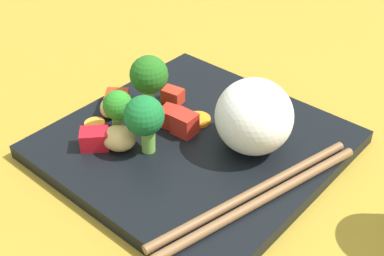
% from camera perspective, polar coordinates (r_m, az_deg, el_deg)
% --- Properties ---
extents(ground_plane, '(1.10, 1.10, 0.02)m').
position_cam_1_polar(ground_plane, '(0.54, 0.33, -3.29)').
color(ground_plane, olive).
extents(square_plate, '(0.28, 0.28, 0.01)m').
position_cam_1_polar(square_plate, '(0.53, 0.33, -1.84)').
color(square_plate, black).
rests_on(square_plate, ground_plane).
extents(rice_mound, '(0.11, 0.11, 0.07)m').
position_cam_1_polar(rice_mound, '(0.50, 6.98, 1.31)').
color(rice_mound, white).
rests_on(rice_mound, square_plate).
extents(broccoli_floret_0, '(0.04, 0.04, 0.06)m').
position_cam_1_polar(broccoli_floret_0, '(0.55, -4.87, 5.85)').
color(broccoli_floret_0, '#73BF55').
rests_on(broccoli_floret_0, square_plate).
extents(broccoli_floret_1, '(0.04, 0.04, 0.06)m').
position_cam_1_polar(broccoli_floret_1, '(0.49, -5.37, 1.17)').
color(broccoli_floret_1, '#72B144').
rests_on(broccoli_floret_1, square_plate).
extents(broccoli_floret_2, '(0.03, 0.03, 0.05)m').
position_cam_1_polar(broccoli_floret_2, '(0.52, -8.34, 2.39)').
color(broccoli_floret_2, '#68A749').
rests_on(broccoli_floret_2, square_plate).
extents(carrot_slice_0, '(0.03, 0.03, 0.01)m').
position_cam_1_polar(carrot_slice_0, '(0.55, -5.07, 1.09)').
color(carrot_slice_0, orange).
rests_on(carrot_slice_0, square_plate).
extents(carrot_slice_1, '(0.04, 0.04, 0.00)m').
position_cam_1_polar(carrot_slice_1, '(0.55, 0.66, 0.95)').
color(carrot_slice_1, orange).
rests_on(carrot_slice_1, square_plate).
extents(carrot_slice_2, '(0.03, 0.03, 0.00)m').
position_cam_1_polar(carrot_slice_2, '(0.55, -10.88, 0.43)').
color(carrot_slice_2, orange).
rests_on(carrot_slice_2, square_plate).
extents(pepper_chunk_0, '(0.04, 0.03, 0.02)m').
position_cam_1_polar(pepper_chunk_0, '(0.52, -10.89, -1.22)').
color(pepper_chunk_0, red).
rests_on(pepper_chunk_0, square_plate).
extents(pepper_chunk_1, '(0.02, 0.03, 0.02)m').
position_cam_1_polar(pepper_chunk_1, '(0.53, -0.92, 0.45)').
color(pepper_chunk_1, red).
rests_on(pepper_chunk_1, square_plate).
extents(pepper_chunk_2, '(0.04, 0.04, 0.02)m').
position_cam_1_polar(pepper_chunk_2, '(0.58, -8.42, 3.26)').
color(pepper_chunk_2, red).
rests_on(pepper_chunk_2, square_plate).
extents(pepper_chunk_3, '(0.03, 0.03, 0.02)m').
position_cam_1_polar(pepper_chunk_3, '(0.54, -2.60, 1.13)').
color(pepper_chunk_3, red).
rests_on(pepper_chunk_3, square_plate).
extents(pepper_chunk_4, '(0.02, 0.03, 0.02)m').
position_cam_1_polar(pepper_chunk_4, '(0.58, -2.20, 3.64)').
color(pepper_chunk_4, red).
rests_on(pepper_chunk_4, square_plate).
extents(chicken_piece_0, '(0.04, 0.04, 0.02)m').
position_cam_1_polar(chicken_piece_0, '(0.51, -8.21, -1.15)').
color(chicken_piece_0, tan).
rests_on(chicken_piece_0, square_plate).
extents(chicken_piece_1, '(0.04, 0.04, 0.02)m').
position_cam_1_polar(chicken_piece_1, '(0.56, -9.23, 2.26)').
color(chicken_piece_1, tan).
rests_on(chicken_piece_1, square_plate).
extents(chopstick_pair, '(0.23, 0.06, 0.01)m').
position_cam_1_polar(chopstick_pair, '(0.46, 7.49, -7.54)').
color(chopstick_pair, brown).
rests_on(chopstick_pair, square_plate).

